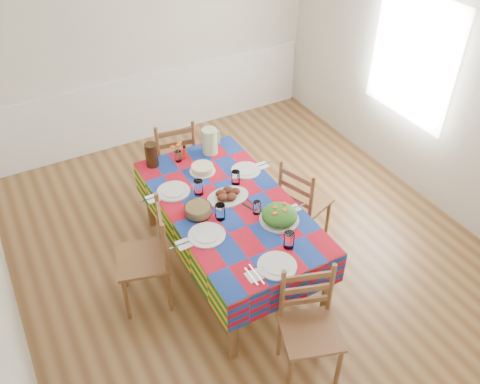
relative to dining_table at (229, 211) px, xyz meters
name	(u,v)px	position (x,y,z in m)	size (l,w,h in m)	color
room	(245,136)	(0.27, 0.18, 0.64)	(4.58, 5.08, 2.78)	brown
wainscot	(154,103)	(0.27, 2.66, -0.23)	(4.41, 0.06, 0.92)	white
window_right	(412,58)	(2.50, 0.48, 0.79)	(1.40, 1.40, 0.00)	white
dining_table	(229,211)	(0.00, 0.00, 0.00)	(1.11, 2.07, 0.80)	brown
setting_near_head	(281,256)	(0.04, -0.82, 0.12)	(0.52, 0.35, 0.15)	silver
setting_left_near	(211,227)	(-0.30, -0.24, 0.12)	(0.59, 0.35, 0.15)	silver
setting_left_far	(182,190)	(-0.31, 0.35, 0.12)	(0.57, 0.34, 0.15)	silver
setting_right_near	(271,211)	(0.27, -0.31, 0.12)	(0.48, 0.28, 0.12)	silver
setting_right_far	(243,173)	(0.32, 0.32, 0.12)	(0.55, 0.32, 0.14)	silver
meat_platter	(228,195)	(0.03, 0.08, 0.12)	(0.40, 0.29, 0.08)	silver
salad_platter	(279,215)	(0.28, -0.41, 0.15)	(0.35, 0.35, 0.15)	silver
pasta_bowl	(198,210)	(-0.31, 0.01, 0.13)	(0.24, 0.24, 0.09)	white
cake	(202,169)	(0.00, 0.56, 0.12)	(0.26, 0.26, 0.07)	silver
serving_utensils	(252,206)	(0.17, -0.14, 0.09)	(0.14, 0.32, 0.01)	black
flower_vase	(178,153)	(-0.13, 0.85, 0.18)	(0.14, 0.11, 0.22)	white
hot_sauce	(185,152)	(-0.05, 0.87, 0.17)	(0.04, 0.04, 0.15)	red
green_pitcher	(210,141)	(0.22, 0.83, 0.23)	(0.16, 0.16, 0.27)	#B6D093
tea_pitcher	(152,155)	(-0.39, 0.90, 0.21)	(0.12, 0.12, 0.25)	black
name_card	(289,277)	(-0.01, -1.02, 0.10)	(0.08, 0.03, 0.02)	silver
chair_near	(309,327)	(0.02, -1.30, -0.21)	(0.56, 0.55, 1.02)	brown
chair_far	(175,159)	(-0.01, 1.30, -0.20)	(0.52, 0.50, 1.04)	brown
chair_left	(148,257)	(-0.82, -0.01, -0.19)	(0.55, 0.57, 1.06)	brown
chair_right	(302,203)	(0.83, -0.02, -0.23)	(0.54, 0.55, 0.99)	brown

